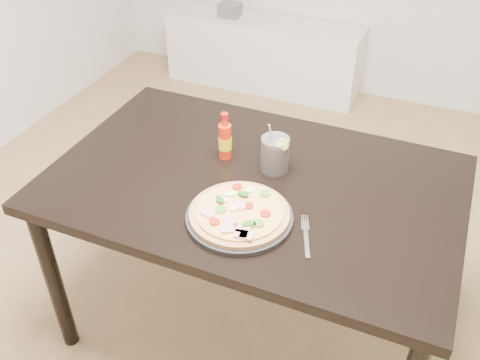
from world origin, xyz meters
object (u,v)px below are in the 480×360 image
at_px(plate, 239,217).
at_px(fork, 306,235).
at_px(pizza, 239,213).
at_px(hot_sauce_bottle, 225,140).
at_px(cola_cup, 275,155).
at_px(dining_table, 253,198).
at_px(media_console, 263,54).

height_order(plate, fork, plate).
bearing_deg(pizza, hot_sauce_bottle, 121.55).
bearing_deg(pizza, fork, 3.10).
relative_size(hot_sauce_bottle, cola_cup, 0.96).
distance_m(dining_table, fork, 0.33).
relative_size(pizza, cola_cup, 1.67).
bearing_deg(dining_table, plate, -80.14).
xyz_separation_m(cola_cup, media_console, (-0.79, 1.96, -0.56)).
bearing_deg(dining_table, media_console, 109.98).
bearing_deg(hot_sauce_bottle, plate, -58.32).
distance_m(fork, media_console, 2.50).
height_order(hot_sauce_bottle, fork, hot_sauce_bottle).
height_order(plate, hot_sauce_bottle, hot_sauce_bottle).
relative_size(pizza, fork, 1.73).
bearing_deg(pizza, media_console, 109.06).
relative_size(pizza, media_console, 0.22).
relative_size(plate, media_console, 0.24).
relative_size(cola_cup, fork, 1.03).
distance_m(dining_table, cola_cup, 0.17).
distance_m(hot_sauce_bottle, fork, 0.49).
bearing_deg(fork, hot_sauce_bottle, 123.59).
bearing_deg(plate, hot_sauce_bottle, 121.68).
bearing_deg(media_console, hot_sauce_bottle, -73.04).
height_order(cola_cup, media_console, cola_cup).
height_order(dining_table, cola_cup, cola_cup).
relative_size(pizza, hot_sauce_bottle, 1.73).
bearing_deg(pizza, cola_cup, 88.40).
bearing_deg(media_console, pizza, -70.94).
height_order(hot_sauce_bottle, media_console, hot_sauce_bottle).
height_order(dining_table, fork, fork).
relative_size(dining_table, plate, 4.16).
relative_size(plate, pizza, 1.07).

